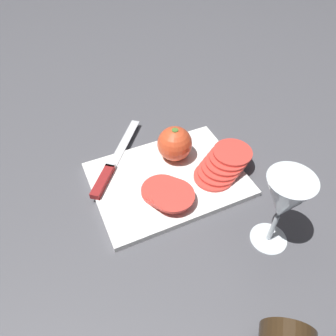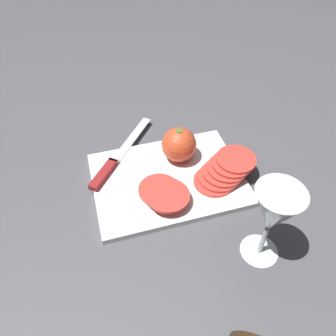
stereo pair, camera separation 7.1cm
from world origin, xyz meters
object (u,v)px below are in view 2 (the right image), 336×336
at_px(whole_tomato, 179,145).
at_px(tomato_slice_stack_far, 225,170).
at_px(wine_glass, 273,214).
at_px(knife, 110,165).
at_px(tomato_slice_stack_near, 163,192).

height_order(whole_tomato, tomato_slice_stack_far, whole_tomato).
height_order(wine_glass, whole_tomato, wine_glass).
distance_m(wine_glass, knife, 0.38).
distance_m(wine_glass, tomato_slice_stack_near, 0.24).
xyz_separation_m(knife, tomato_slice_stack_near, (0.09, -0.12, 0.01)).
xyz_separation_m(whole_tomato, tomato_slice_stack_near, (-0.07, -0.10, -0.03)).
relative_size(wine_glass, tomato_slice_stack_near, 1.40).
xyz_separation_m(wine_glass, knife, (-0.24, 0.28, -0.10)).
xyz_separation_m(tomato_slice_stack_near, tomato_slice_stack_far, (0.15, 0.02, 0.01)).
height_order(whole_tomato, knife, whole_tomato).
height_order(wine_glass, knife, wine_glass).
bearing_deg(tomato_slice_stack_near, whole_tomato, 57.73).
bearing_deg(knife, tomato_slice_stack_far, -73.07).
distance_m(wine_glass, whole_tomato, 0.29).
bearing_deg(tomato_slice_stack_far, whole_tomato, 132.89).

